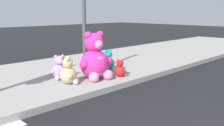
# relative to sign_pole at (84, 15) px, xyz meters

# --- Properties ---
(sidewalk) EXTENTS (28.00, 4.40, 0.15)m
(sidewalk) POSITION_rel_sign_pole_xyz_m (-1.00, 0.80, -1.77)
(sidewalk) COLOR #9E9B93
(sidewalk) RESTS_ON ground_plane
(sign_pole) EXTENTS (0.56, 0.11, 3.20)m
(sign_pole) POSITION_rel_sign_pole_xyz_m (0.00, 0.00, 0.00)
(sign_pole) COLOR #4C4C51
(sign_pole) RESTS_ON sidewalk
(plush_pink_large) EXTENTS (0.97, 0.89, 1.28)m
(plush_pink_large) POSITION_rel_sign_pole_xyz_m (-0.12, -0.59, -1.19)
(plush_pink_large) COLOR #F22D93
(plush_pink_large) RESTS_ON sidewalk
(plush_yellow) EXTENTS (0.43, 0.41, 0.58)m
(plush_yellow) POSITION_rel_sign_pole_xyz_m (0.66, 0.47, -1.47)
(plush_yellow) COLOR yellow
(plush_yellow) RESTS_ON sidewalk
(plush_teal) EXTENTS (0.49, 0.44, 0.63)m
(plush_teal) POSITION_rel_sign_pole_xyz_m (0.87, -0.04, -1.44)
(plush_teal) COLOR teal
(plush_teal) RESTS_ON sidewalk
(plush_lavender) EXTENTS (0.49, 0.47, 0.66)m
(plush_lavender) POSITION_rel_sign_pole_xyz_m (-0.81, 0.07, -1.44)
(plush_lavender) COLOR #B28CD8
(plush_lavender) RESTS_ON sidewalk
(plush_red) EXTENTS (0.33, 0.38, 0.49)m
(plush_red) POSITION_rel_sign_pole_xyz_m (0.52, -0.91, -1.50)
(plush_red) COLOR red
(plush_red) RESTS_ON sidewalk
(plush_tan) EXTENTS (0.50, 0.49, 0.69)m
(plush_tan) POSITION_rel_sign_pole_xyz_m (-0.91, -0.50, -1.42)
(plush_tan) COLOR tan
(plush_tan) RESTS_ON sidewalk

